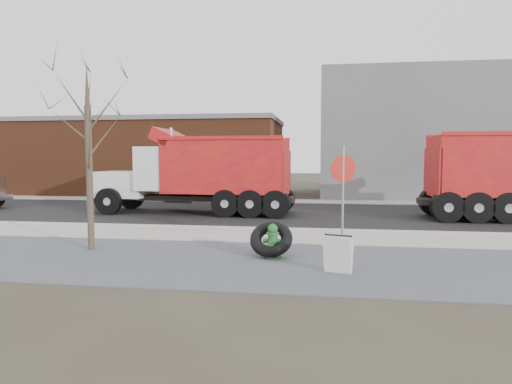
% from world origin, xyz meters
% --- Properties ---
extents(ground, '(120.00, 120.00, 0.00)m').
position_xyz_m(ground, '(0.00, 0.00, 0.00)').
color(ground, '#383328').
rests_on(ground, ground).
extents(gravel_verge, '(60.00, 5.00, 0.03)m').
position_xyz_m(gravel_verge, '(0.00, -3.50, 0.01)').
color(gravel_verge, slate).
rests_on(gravel_verge, ground).
extents(sidewalk, '(60.00, 2.50, 0.06)m').
position_xyz_m(sidewalk, '(0.00, 0.25, 0.03)').
color(sidewalk, '#9E9B93').
rests_on(sidewalk, ground).
extents(curb, '(60.00, 0.15, 0.11)m').
position_xyz_m(curb, '(0.00, 1.55, 0.06)').
color(curb, '#9E9B93').
rests_on(curb, ground).
extents(road, '(60.00, 9.40, 0.02)m').
position_xyz_m(road, '(0.00, 6.30, 0.01)').
color(road, black).
rests_on(road, ground).
extents(far_sidewalk, '(60.00, 2.00, 0.06)m').
position_xyz_m(far_sidewalk, '(0.00, 12.00, 0.03)').
color(far_sidewalk, '#9E9B93').
rests_on(far_sidewalk, ground).
extents(building_grey, '(12.00, 10.00, 8.00)m').
position_xyz_m(building_grey, '(9.00, 18.00, 4.00)').
color(building_grey, slate).
rests_on(building_grey, ground).
extents(building_brick, '(20.20, 8.20, 5.30)m').
position_xyz_m(building_brick, '(-10.00, 17.00, 2.65)').
color(building_brick, brown).
rests_on(building_brick, ground).
extents(bare_tree, '(3.20, 3.20, 5.20)m').
position_xyz_m(bare_tree, '(-3.20, -2.60, 3.30)').
color(bare_tree, '#382D23').
rests_on(bare_tree, ground).
extents(fire_hydrant, '(0.51, 0.50, 0.91)m').
position_xyz_m(fire_hydrant, '(1.94, -2.90, 0.41)').
color(fire_hydrant, '#296D35').
rests_on(fire_hydrant, ground).
extents(truck_tire, '(1.15, 1.07, 0.97)m').
position_xyz_m(truck_tire, '(1.89, -2.80, 0.49)').
color(truck_tire, black).
rests_on(truck_tire, ground).
extents(stop_sign, '(0.72, 0.38, 2.92)m').
position_xyz_m(stop_sign, '(3.73, -1.89, 1.98)').
color(stop_sign, gray).
rests_on(stop_sign, ground).
extents(sandwich_board, '(0.70, 0.55, 0.86)m').
position_xyz_m(sandwich_board, '(3.55, -4.23, 0.46)').
color(sandwich_board, silver).
rests_on(sandwich_board, ground).
extents(dump_truck_red_b, '(9.24, 2.87, 3.86)m').
position_xyz_m(dump_truck_red_b, '(-2.35, 5.86, 1.96)').
color(dump_truck_red_b, black).
rests_on(dump_truck_red_b, ground).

